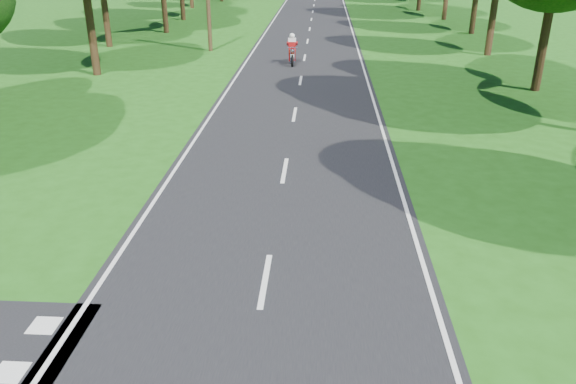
{
  "coord_description": "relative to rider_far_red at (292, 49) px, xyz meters",
  "views": [
    {
      "loc": [
        1.05,
        -7.6,
        6.29
      ],
      "look_at": [
        0.35,
        4.0,
        1.1
      ],
      "focal_mm": 35.0,
      "sensor_mm": 36.0,
      "label": 1
    }
  ],
  "objects": [
    {
      "name": "ground",
      "position": [
        0.64,
        -24.13,
        -0.85
      ],
      "size": [
        160.0,
        160.0,
        0.0
      ],
      "primitive_type": "plane",
      "color": "#1E5012",
      "rests_on": "ground"
    },
    {
      "name": "main_road",
      "position": [
        0.64,
        25.87,
        -0.84
      ],
      "size": [
        7.0,
        140.0,
        0.02
      ],
      "primitive_type": "cube",
      "color": "black",
      "rests_on": "ground"
    },
    {
      "name": "road_markings",
      "position": [
        0.51,
        24.0,
        -0.82
      ],
      "size": [
        7.4,
        140.0,
        0.01
      ],
      "color": "silver",
      "rests_on": "main_road"
    },
    {
      "name": "rider_far_red",
      "position": [
        0.0,
        0.0,
        0.0
      ],
      "size": [
        0.8,
        2.02,
        1.65
      ],
      "primitive_type": null,
      "rotation": [
        0.0,
        0.0,
        0.07
      ],
      "color": "#AA240D",
      "rests_on": "main_road"
    }
  ]
}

